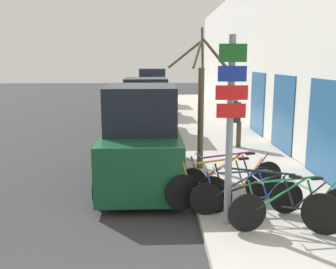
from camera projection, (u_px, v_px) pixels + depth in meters
The scene contains 15 objects.
ground_plane at pixel (152, 141), 14.15m from camera, with size 80.00×80.00×0.00m, color #333335.
sidewalk_curb at pixel (210, 126), 16.95m from camera, with size 3.20×32.00×0.15m.
building_facade at pixel (252, 56), 16.31m from camera, with size 0.23×32.00×6.50m.
signpost at pixel (230, 124), 6.25m from camera, with size 0.53×0.14×3.24m.
bicycle_0 at pixel (293, 207), 6.34m from camera, with size 2.27×0.48×0.92m.
bicycle_1 at pixel (265, 200), 6.55m from camera, with size 2.27×1.36×0.97m.
bicycle_2 at pixel (246, 195), 6.94m from camera, with size 2.13×0.44×0.86m.
bicycle_3 at pixel (223, 185), 7.37m from camera, with size 2.32×0.77×0.97m.
bicycle_4 at pixel (230, 178), 7.83m from camera, with size 2.38×0.74×0.96m.
parked_car_0 at pixel (142, 140), 9.15m from camera, with size 2.03×4.54×2.41m.
parked_car_1 at pixel (146, 111), 14.68m from camera, with size 2.08×4.24×2.34m.
parked_car_2 at pixel (151, 100), 19.81m from camera, with size 2.25×4.26×2.09m.
parked_car_3 at pixel (152, 89), 25.07m from camera, with size 2.27×4.62×2.52m.
pedestrian_near at pixel (235, 117), 12.41m from camera, with size 0.43×0.38×1.72m.
street_tree at pixel (201, 103), 9.76m from camera, with size 1.52×1.61×3.67m.
Camera 1 is at (0.25, -2.65, 2.95)m, focal length 40.00 mm.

